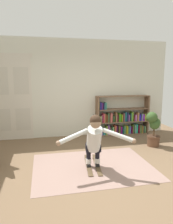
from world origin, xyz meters
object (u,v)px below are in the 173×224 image
object	(u,v)px
person_skier	(94,138)
skis_pair	(93,165)
potted_plant	(154,127)
bookshelf	(121,120)

from	to	relation	value
person_skier	skis_pair	bearing A→B (deg)	83.06
potted_plant	skis_pair	bearing A→B (deg)	-154.97
bookshelf	potted_plant	world-z (taller)	bookshelf
bookshelf	skis_pair	distance (m)	2.59
potted_plant	skis_pair	world-z (taller)	potted_plant
skis_pair	person_skier	bearing A→B (deg)	-96.94
potted_plant	skis_pair	size ratio (longest dim) A/B	0.98
bookshelf	person_skier	bearing A→B (deg)	-122.22
potted_plant	skis_pair	distance (m)	2.09
bookshelf	potted_plant	xyz separation A→B (m)	(0.40, -1.24, 0.03)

